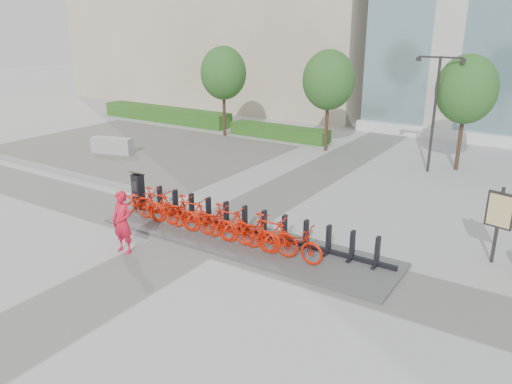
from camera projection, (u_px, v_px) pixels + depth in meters
The scene contains 24 objects.
ground at pixel (203, 235), 15.65m from camera, with size 120.00×120.00×0.00m, color #A2A2A2.
gravel_patch at pixel (138, 148), 26.34m from camera, with size 14.00×14.00×0.00m, color #4D4C4B.
curb at pixel (55, 170), 22.27m from camera, with size 14.00×0.25×0.15m, color gray.
hedge_a at pixel (166, 114), 33.42m from camera, with size 10.00×1.40×0.90m, color #2A641B.
hedge_b at pixel (279, 132), 28.58m from camera, with size 6.00×1.20×0.70m, color #2A641B.
tree_0 at pixel (223, 73), 28.12m from camera, with size 2.60×2.60×5.10m.
tree_1 at pixel (329, 80), 24.78m from camera, with size 2.60×2.60×5.10m.
tree_2 at pixel (467, 89), 21.43m from camera, with size 2.60×2.60×5.10m.
streetlamp at pixel (436, 101), 21.30m from camera, with size 2.00×0.20×5.00m.
dock_pad at pixel (243, 240), 15.20m from camera, with size 9.60×2.40×0.08m, color #4D4D4D.
dock_rail_posts at pixel (253, 222), 15.40m from camera, with size 8.02×0.50×0.85m, color black, non-canonical shape.
bike_0 at pixel (141, 203), 16.75m from camera, with size 0.69×1.97×1.04m, color red.
bike_1 at pixel (157, 205), 16.36m from camera, with size 0.54×1.91×1.15m, color red.
bike_2 at pixel (173, 211), 16.01m from camera, with size 0.69×1.97×1.04m, color red.
bike_3 at pixel (191, 214), 15.62m from camera, with size 0.54×1.91×1.15m, color red.
bike_4 at pixel (209, 220), 15.27m from camera, with size 0.69×1.97×1.04m, color red.
bike_5 at pixel (228, 223), 14.88m from camera, with size 0.54×1.91×1.15m, color red.
bike_6 at pixel (248, 230), 14.53m from camera, with size 0.69×1.97×1.04m, color red.
bike_7 at pixel (269, 234), 14.14m from camera, with size 0.54×1.91×1.15m, color red.
bike_8 at pixel (291, 242), 13.79m from camera, with size 0.69×1.97×1.04m, color red.
kiosk at pixel (138, 191), 17.44m from camera, with size 0.44×0.37×1.39m.
worker_red at pixel (122, 222), 14.26m from camera, with size 0.67×0.44×1.85m, color red.
jersey_barrier at pixel (112, 146), 25.20m from camera, with size 2.12×0.58×0.82m, color #AFAFAA.
map_sign at pixel (499, 214), 13.46m from camera, with size 0.72×0.27×2.20m.
Camera 1 is at (9.20, -11.15, 6.37)m, focal length 35.00 mm.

